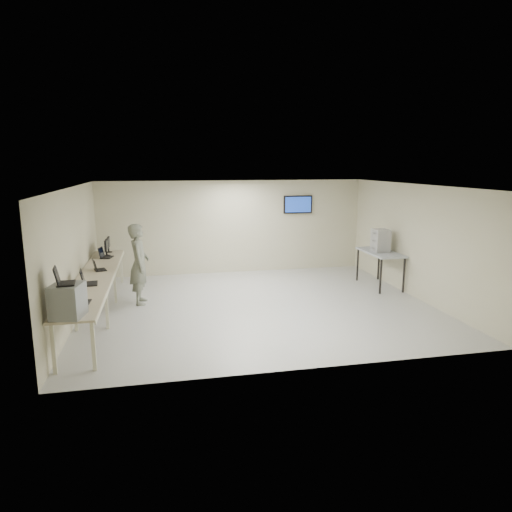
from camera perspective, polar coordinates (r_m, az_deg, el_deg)
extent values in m
cube|color=beige|center=(10.84, 0.22, -6.18)|extent=(8.00, 7.00, 0.01)
cube|color=silver|center=(10.34, 0.23, 8.78)|extent=(8.00, 7.00, 0.01)
cube|color=beige|center=(13.90, -2.79, 3.65)|extent=(8.00, 0.01, 2.80)
cube|color=beige|center=(7.19, 6.06, -3.77)|extent=(8.00, 0.01, 2.80)
cube|color=beige|center=(10.44, -21.79, 0.24)|extent=(0.01, 7.00, 2.80)
cube|color=beige|center=(11.98, 19.30, 1.76)|extent=(0.01, 7.00, 2.80)
cube|color=black|center=(14.26, 5.21, 6.45)|extent=(0.15, 0.04, 0.15)
cube|color=black|center=(14.22, 5.26, 6.43)|extent=(0.90, 0.06, 0.55)
cube|color=#183BA4|center=(14.18, 5.30, 6.42)|extent=(0.82, 0.01, 0.47)
cube|color=tan|center=(10.48, -19.42, -2.46)|extent=(0.75, 6.00, 0.04)
cube|color=beige|center=(10.44, -17.38, -2.55)|extent=(0.02, 6.00, 0.06)
cube|color=beige|center=(7.98, -24.00, -10.51)|extent=(0.06, 0.06, 0.86)
cube|color=beige|center=(7.87, -19.67, -10.48)|extent=(0.06, 0.06, 0.86)
cube|color=beige|center=(9.79, -21.67, -6.32)|extent=(0.06, 0.06, 0.86)
cube|color=beige|center=(9.70, -18.16, -6.23)|extent=(0.06, 0.06, 0.86)
cube|color=beige|center=(11.50, -20.19, -3.63)|extent=(0.06, 0.06, 0.86)
cube|color=beige|center=(11.42, -17.21, -3.53)|extent=(0.06, 0.06, 0.86)
cube|color=beige|center=(13.38, -19.03, -1.50)|extent=(0.06, 0.06, 0.86)
cube|color=beige|center=(13.31, -16.47, -1.40)|extent=(0.06, 0.06, 0.86)
cube|color=gray|center=(7.79, -22.49, -5.18)|extent=(0.54, 0.59, 0.54)
cube|color=black|center=(7.72, -22.65, -3.19)|extent=(0.30, 0.39, 0.02)
cube|color=black|center=(7.72, -23.68, -2.20)|extent=(0.11, 0.35, 0.26)
cube|color=black|center=(7.71, -23.57, -2.19)|extent=(0.08, 0.30, 0.22)
cube|color=black|center=(8.53, -20.85, -5.46)|extent=(0.26, 0.35, 0.02)
cube|color=black|center=(8.51, -21.73, -4.63)|extent=(0.08, 0.32, 0.24)
cube|color=black|center=(8.51, -21.64, -4.62)|extent=(0.06, 0.28, 0.20)
cube|color=black|center=(9.78, -20.03, -3.28)|extent=(0.32, 0.42, 0.02)
cube|color=black|center=(9.77, -20.91, -2.43)|extent=(0.11, 0.38, 0.28)
cube|color=black|center=(9.76, -20.82, -2.43)|extent=(0.09, 0.33, 0.23)
cube|color=black|center=(10.99, -18.88, -1.64)|extent=(0.32, 0.38, 0.02)
cube|color=black|center=(10.98, -19.53, -1.01)|extent=(0.15, 0.31, 0.23)
cube|color=black|center=(10.97, -19.46, -1.01)|extent=(0.12, 0.27, 0.19)
cube|color=black|center=(12.39, -18.15, -0.16)|extent=(0.32, 0.40, 0.02)
cube|color=black|center=(12.38, -18.78, 0.45)|extent=(0.13, 0.34, 0.26)
cube|color=black|center=(12.37, -18.72, 0.45)|extent=(0.11, 0.30, 0.21)
cylinder|color=black|center=(12.66, -18.15, 0.06)|extent=(0.19, 0.19, 0.01)
cube|color=black|center=(12.64, -18.17, 0.43)|extent=(0.04, 0.03, 0.15)
cube|color=black|center=(12.61, -18.23, 1.29)|extent=(0.05, 0.43, 0.29)
cube|color=black|center=(12.61, -18.11, 1.29)|extent=(0.00, 0.39, 0.25)
cylinder|color=black|center=(13.15, -17.92, 0.48)|extent=(0.19, 0.19, 0.01)
cube|color=black|center=(13.13, -17.94, 0.83)|extent=(0.04, 0.03, 0.15)
cube|color=black|center=(13.10, -17.99, 1.63)|extent=(0.05, 0.42, 0.28)
cube|color=black|center=(13.10, -17.88, 1.64)|extent=(0.00, 0.38, 0.24)
imported|color=#5F6A4E|center=(11.11, -14.39, -0.99)|extent=(0.48, 0.71, 1.92)
cube|color=#979CA1|center=(12.73, 15.30, 0.44)|extent=(0.75, 1.60, 0.04)
cube|color=black|center=(12.07, 15.31, -2.48)|extent=(0.04, 0.04, 0.92)
cube|color=black|center=(13.30, 12.58, -1.08)|extent=(0.04, 0.04, 0.92)
cube|color=black|center=(12.38, 17.99, -2.30)|extent=(0.04, 0.04, 0.92)
cube|color=black|center=(13.58, 15.08, -0.95)|extent=(0.04, 0.04, 0.92)
cube|color=#B1B1B1|center=(12.69, 15.25, 0.98)|extent=(0.39, 0.43, 0.20)
cube|color=#B1B1B1|center=(12.66, 15.30, 1.89)|extent=(0.39, 0.43, 0.20)
cube|color=#B1B1B1|center=(12.63, 15.35, 2.80)|extent=(0.39, 0.43, 0.20)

